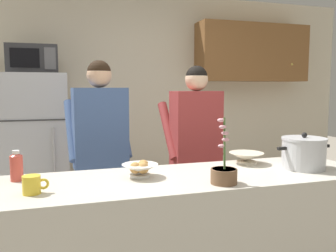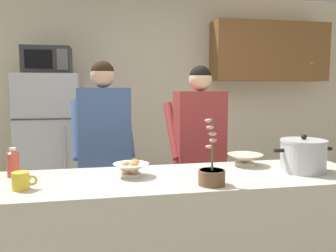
# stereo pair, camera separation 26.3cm
# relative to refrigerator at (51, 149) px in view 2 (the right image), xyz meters

# --- Properties ---
(back_wall_unit) EXTENTS (6.00, 0.48, 2.60)m
(back_wall_unit) POSITION_rel_refrigerator_xyz_m (1.29, 0.41, 0.60)
(back_wall_unit) COLOR beige
(back_wall_unit) RESTS_ON ground
(kitchen_island) EXTENTS (2.30, 0.68, 0.92)m
(kitchen_island) POSITION_rel_refrigerator_xyz_m (1.03, -1.85, -0.34)
(kitchen_island) COLOR beige
(kitchen_island) RESTS_ON ground
(refrigerator) EXTENTS (0.64, 0.68, 1.60)m
(refrigerator) POSITION_rel_refrigerator_xyz_m (0.00, 0.00, 0.00)
(refrigerator) COLOR #B7BABF
(refrigerator) RESTS_ON ground
(microwave) EXTENTS (0.48, 0.37, 0.28)m
(microwave) POSITION_rel_refrigerator_xyz_m (0.00, -0.02, 0.94)
(microwave) COLOR #2D2D30
(microwave) RESTS_ON refrigerator
(person_near_pot) EXTENTS (0.54, 0.45, 1.68)m
(person_near_pot) POSITION_rel_refrigerator_xyz_m (0.55, -1.00, 0.25)
(person_near_pot) COLOR #726656
(person_near_pot) RESTS_ON ground
(person_by_sink) EXTENTS (0.52, 0.44, 1.64)m
(person_by_sink) POSITION_rel_refrigerator_xyz_m (1.35, -1.07, 0.22)
(person_by_sink) COLOR #726656
(person_by_sink) RESTS_ON ground
(cooking_pot) EXTENTS (0.40, 0.29, 0.24)m
(cooking_pot) POSITION_rel_refrigerator_xyz_m (1.80, -1.88, 0.22)
(cooking_pot) COLOR silver
(cooking_pot) RESTS_ON kitchen_island
(coffee_mug) EXTENTS (0.13, 0.09, 0.10)m
(coffee_mug) POSITION_rel_refrigerator_xyz_m (0.11, -1.96, 0.17)
(coffee_mug) COLOR yellow
(coffee_mug) RESTS_ON kitchen_island
(bread_bowl) EXTENTS (0.22, 0.22, 0.10)m
(bread_bowl) POSITION_rel_refrigerator_xyz_m (0.71, -1.80, 0.17)
(bread_bowl) COLOR white
(bread_bowl) RESTS_ON kitchen_island
(empty_bowl) EXTENTS (0.25, 0.25, 0.08)m
(empty_bowl) POSITION_rel_refrigerator_xyz_m (1.51, -1.64, 0.16)
(empty_bowl) COLOR beige
(empty_bowl) RESTS_ON kitchen_island
(bottle_near_edge) EXTENTS (0.07, 0.07, 0.18)m
(bottle_near_edge) POSITION_rel_refrigerator_xyz_m (0.00, -1.66, 0.21)
(bottle_near_edge) COLOR #D84C3F
(bottle_near_edge) RESTS_ON kitchen_island
(potted_orchid) EXTENTS (0.15, 0.15, 0.37)m
(potted_orchid) POSITION_rel_refrigerator_xyz_m (1.13, -2.07, 0.18)
(potted_orchid) COLOR brown
(potted_orchid) RESTS_ON kitchen_island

